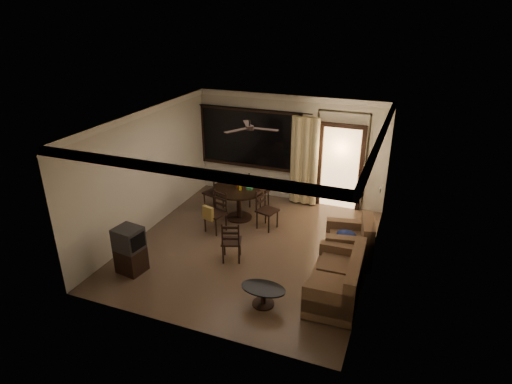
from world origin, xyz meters
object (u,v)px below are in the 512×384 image
at_px(sofa, 338,281).
at_px(coffee_table, 263,293).
at_px(dining_table, 239,195).
at_px(side_chair, 232,248).
at_px(dining_chair_north, 259,197).
at_px(dining_chair_east, 267,217).
at_px(dining_chair_south, 215,219).
at_px(tv_cabinet, 130,250).
at_px(dining_chair_west, 214,199).
at_px(armchair, 351,244).

height_order(sofa, coffee_table, sofa).
relative_size(dining_table, side_chair, 1.39).
bearing_deg(dining_table, dining_chair_north, 73.44).
relative_size(dining_chair_east, dining_chair_north, 1.00).
height_order(dining_chair_south, coffee_table, dining_chair_south).
bearing_deg(tv_cabinet, coffee_table, 7.09).
height_order(dining_chair_south, side_chair, dining_chair_south).
distance_m(tv_cabinet, coffee_table, 2.78).
xyz_separation_m(dining_table, sofa, (2.87, -2.25, -0.28)).
bearing_deg(tv_cabinet, dining_chair_west, 93.11).
xyz_separation_m(dining_chair_south, armchair, (3.12, -0.12, 0.08)).
xyz_separation_m(coffee_table, side_chair, (-1.10, 1.12, 0.04)).
distance_m(armchair, coffee_table, 2.29).
xyz_separation_m(dining_chair_east, dining_chair_south, (-1.05, -0.58, 0.02)).
xyz_separation_m(dining_chair_west, tv_cabinet, (-0.26, -3.11, 0.19)).
relative_size(dining_chair_east, tv_cabinet, 1.01).
bearing_deg(dining_table, sofa, -38.10).
xyz_separation_m(dining_chair_south, coffee_table, (1.95, -2.09, -0.07)).
bearing_deg(dining_chair_south, sofa, -7.96).
relative_size(dining_table, sofa, 0.77).
bearing_deg(dining_chair_north, tv_cabinet, 87.06).
height_order(armchair, side_chair, armchair).
bearing_deg(dining_chair_west, coffee_table, 55.11).
distance_m(dining_chair_east, side_chair, 1.57).
xyz_separation_m(armchair, coffee_table, (-1.17, -1.97, -0.15)).
distance_m(dining_chair_south, sofa, 3.43).
height_order(sofa, side_chair, side_chair).
bearing_deg(armchair, tv_cabinet, -164.69).
xyz_separation_m(dining_table, dining_chair_south, (-0.25, -0.82, -0.31)).
xyz_separation_m(dining_chair_north, sofa, (2.65, -3.01, 0.06)).
distance_m(dining_chair_north, side_chair, 2.58).
relative_size(dining_chair_west, tv_cabinet, 1.01).
height_order(dining_table, dining_chair_east, dining_table).
bearing_deg(armchair, dining_chair_east, 150.39).
bearing_deg(dining_chair_east, dining_table, 89.93).
xyz_separation_m(dining_table, armchair, (2.87, -0.95, -0.23)).
relative_size(dining_chair_north, sofa, 0.59).
bearing_deg(tv_cabinet, armchair, 34.03).
xyz_separation_m(dining_chair_west, armchair, (3.67, -1.19, 0.10)).
bearing_deg(coffee_table, dining_chair_east, 108.61).
bearing_deg(armchair, dining_table, 150.98).
relative_size(dining_chair_east, side_chair, 1.05).
bearing_deg(dining_chair_west, dining_chair_east, 90.00).
bearing_deg(side_chair, dining_table, -91.03).
bearing_deg(dining_chair_east, armchair, -92.18).
bearing_deg(coffee_table, dining_chair_west, 128.44).
bearing_deg(tv_cabinet, side_chair, 40.80).
relative_size(dining_chair_south, tv_cabinet, 1.01).
height_order(sofa, armchair, armchair).
relative_size(dining_chair_north, side_chair, 1.05).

